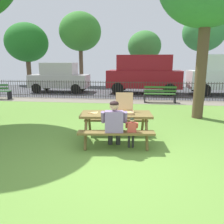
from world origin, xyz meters
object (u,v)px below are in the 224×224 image
object	(u,v)px
pizza_slice_on_table	(93,113)
far_tree_midright	(204,33)
pizza_box_open	(124,109)
adult_at_table	(114,123)
parked_car_far_left	(60,77)
picnic_table_foreground	(116,120)
parked_car_left	(144,73)
park_bench_center	(160,94)
child_at_table	(132,130)
far_tree_midleft	(80,32)
far_tree_left	(27,43)
far_tree_center	(144,47)

from	to	relation	value
pizza_slice_on_table	far_tree_midright	distance (m)	16.56
far_tree_midright	pizza_box_open	bearing A→B (deg)	-110.67
adult_at_table	parked_car_far_left	bearing A→B (deg)	116.17
picnic_table_foreground	parked_car_left	world-z (taller)	parked_car_left
parked_car_far_left	park_bench_center	bearing A→B (deg)	-27.43
adult_at_table	far_tree_midright	bearing A→B (deg)	69.44
child_at_table	far_tree_midright	distance (m)	16.68
parked_car_left	far_tree_midright	bearing A→B (deg)	48.11
pizza_slice_on_table	far_tree_midleft	size ratio (longest dim) A/B	0.05
far_tree_left	parked_car_left	bearing A→B (deg)	-27.11
child_at_table	park_bench_center	distance (m)	6.62
park_bench_center	parked_car_far_left	distance (m)	7.31
picnic_table_foreground	adult_at_table	xyz separation A→B (m)	(0.01, -0.50, 0.06)
pizza_slice_on_table	park_bench_center	size ratio (longest dim) A/B	0.20
park_bench_center	far_tree_midleft	xyz separation A→B (m)	(-6.36, 8.81, 4.18)
far_tree_center	far_tree_midright	world-z (taller)	far_tree_midright
pizza_box_open	adult_at_table	size ratio (longest dim) A/B	0.48
far_tree_midright	pizza_slice_on_table	bearing A→B (deg)	-113.11
pizza_box_open	parked_car_far_left	bearing A→B (deg)	118.61
far_tree_midleft	far_tree_center	bearing A→B (deg)	0.00
child_at_table	far_tree_center	distance (m)	15.59
pizza_box_open	far_tree_left	size ratio (longest dim) A/B	0.10
park_bench_center	parked_car_far_left	bearing A→B (deg)	152.57
pizza_box_open	adult_at_table	distance (m)	0.68
far_tree_midright	adult_at_table	bearing A→B (deg)	-110.56
pizza_box_open	parked_car_far_left	size ratio (longest dim) A/B	0.14
adult_at_table	pizza_slice_on_table	bearing A→B (deg)	141.62
child_at_table	park_bench_center	bearing A→B (deg)	79.54
child_at_table	far_tree_left	bearing A→B (deg)	123.67
adult_at_table	parked_car_left	bearing A→B (deg)	85.03
park_bench_center	parked_car_far_left	xyz separation A→B (m)	(-6.47, 3.36, 0.59)
pizza_slice_on_table	parked_car_far_left	world-z (taller)	parked_car_far_left
child_at_table	far_tree_center	bearing A→B (deg)	88.16
parked_car_far_left	far_tree_midright	distance (m)	12.39
child_at_table	parked_car_left	xyz separation A→B (m)	(0.45, 9.87, 0.81)
far_tree_midleft	pizza_box_open	bearing A→B (deg)	-71.43
picnic_table_foreground	far_tree_midright	world-z (taller)	far_tree_midright
pizza_slice_on_table	child_at_table	distance (m)	1.14
parked_car_left	parked_car_far_left	bearing A→B (deg)	180.00
pizza_slice_on_table	child_at_table	world-z (taller)	child_at_table
adult_at_table	far_tree_midright	distance (m)	16.79
child_at_table	far_tree_midleft	world-z (taller)	far_tree_midleft
far_tree_center	parked_car_far_left	bearing A→B (deg)	-136.55
child_at_table	far_tree_center	size ratio (longest dim) A/B	0.17
pizza_slice_on_table	adult_at_table	world-z (taller)	adult_at_table
child_at_table	far_tree_midright	size ratio (longest dim) A/B	0.13
pizza_slice_on_table	parked_car_far_left	distance (m)	10.33
picnic_table_foreground	parked_car_left	distance (m)	9.44
pizza_box_open	pizza_slice_on_table	xyz separation A→B (m)	(-0.79, -0.14, -0.09)
far_tree_left	far_tree_center	bearing A→B (deg)	0.00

